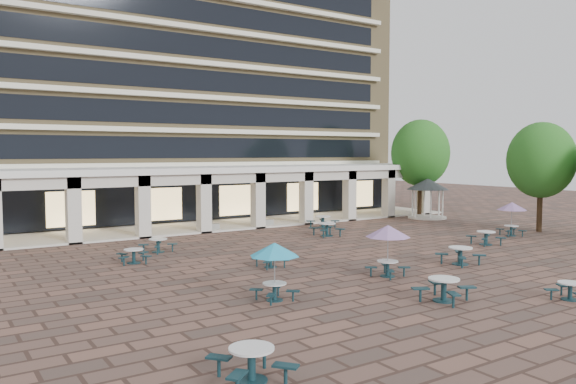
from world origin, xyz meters
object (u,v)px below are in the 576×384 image
planter_left (208,224)px  picnic_table_2 (570,289)px  planter_right (263,220)px  picnic_table_0 (252,361)px  picnic_table_1 (444,287)px  gazebo (428,189)px

planter_left → picnic_table_2: bearing=-82.0°
planter_left → planter_right: (4.40, 0.00, -0.04)m
picnic_table_0 → picnic_table_1: bearing=21.0°
picnic_table_2 → gazebo: 25.96m
planter_right → picnic_table_0: bearing=-121.2°
picnic_table_1 → gazebo: gazebo is taller
picnic_table_0 → planter_right: planter_right is taller
picnic_table_0 → picnic_table_1: picnic_table_1 is taller
planter_left → picnic_table_0: bearing=-112.8°
picnic_table_2 → gazebo: (15.12, 21.00, 2.06)m
picnic_table_2 → planter_left: (-3.36, 23.90, 0.09)m
picnic_table_1 → planter_right: (5.06, 21.47, -0.06)m
planter_left → planter_right: planter_left is taller
picnic_table_2 → planter_right: (1.04, 23.90, 0.06)m
picnic_table_1 → gazebo: (19.14, 18.57, 1.95)m
picnic_table_0 → picnic_table_2: bearing=6.6°
picnic_table_1 → picnic_table_2: 4.70m
picnic_table_2 → picnic_table_1: bearing=138.6°
picnic_table_0 → planter_right: 27.94m
planter_right → planter_left: bearing=-180.0°
picnic_table_0 → planter_right: bearing=65.4°
picnic_table_0 → gazebo: size_ratio=0.57×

